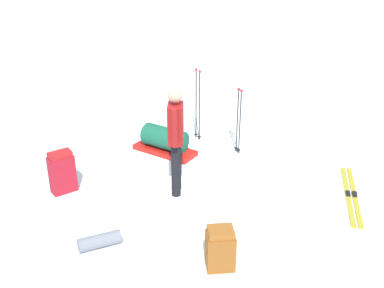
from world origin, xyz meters
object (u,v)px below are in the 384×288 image
at_px(ski_pair_near, 351,195).
at_px(sleeping_mat_rolled, 100,241).
at_px(ski_poles_planted_far, 198,101).
at_px(ski_poles_planted_near, 239,118).
at_px(skier_standing, 176,136).
at_px(gear_sled, 165,141).
at_px(backpack_bright, 62,172).
at_px(backpack_large_dark, 220,249).

distance_m(ski_pair_near, sleeping_mat_rolled, 3.86).
bearing_deg(ski_pair_near, ski_poles_planted_far, 35.23).
bearing_deg(sleeping_mat_rolled, ski_poles_planted_far, -32.93).
distance_m(ski_poles_planted_near, ski_poles_planted_far, 0.96).
height_order(skier_standing, ski_poles_planted_near, skier_standing).
distance_m(gear_sled, sleeping_mat_rolled, 2.89).
height_order(backpack_bright, ski_poles_planted_far, ski_poles_planted_far).
relative_size(ski_pair_near, ski_poles_planted_far, 1.23).
relative_size(skier_standing, gear_sled, 1.49).
height_order(ski_pair_near, sleeping_mat_rolled, sleeping_mat_rolled).
bearing_deg(ski_pair_near, sleeping_mat_rolled, 97.04).
bearing_deg(ski_pair_near, backpack_large_dark, 115.91).
bearing_deg(ski_pair_near, backpack_bright, 76.05).
bearing_deg(ski_poles_planted_far, gear_sled, 123.93).
bearing_deg(backpack_large_dark, ski_poles_planted_near, -20.94).
height_order(backpack_large_dark, sleeping_mat_rolled, backpack_large_dark).
distance_m(backpack_bright, ski_poles_planted_near, 3.18).
bearing_deg(ski_poles_planted_far, backpack_bright, 121.58).
bearing_deg(skier_standing, backpack_large_dark, -174.13).
bearing_deg(skier_standing, ski_poles_planted_far, -21.90).
bearing_deg(gear_sled, backpack_bright, 120.58).
bearing_deg(gear_sled, sleeping_mat_rolled, 153.90).
relative_size(ski_poles_planted_near, gear_sled, 1.07).
height_order(backpack_large_dark, ski_poles_planted_far, ski_poles_planted_far).
bearing_deg(ski_poles_planted_near, ski_pair_near, -145.68).
distance_m(skier_standing, backpack_large_dark, 2.00).
bearing_deg(ski_poles_planted_near, skier_standing, 130.67).
bearing_deg(backpack_bright, gear_sled, -59.42).
distance_m(ski_poles_planted_near, sleeping_mat_rolled, 3.51).
distance_m(ski_pair_near, backpack_large_dark, 2.70).
xyz_separation_m(ski_pair_near, ski_poles_planted_far, (2.61, 1.84, 0.75)).
xyz_separation_m(ski_poles_planted_near, ski_poles_planted_far, (0.76, 0.58, 0.09)).
relative_size(ski_pair_near, ski_poles_planted_near, 1.40).
distance_m(backpack_large_dark, ski_poles_planted_near, 3.26).
relative_size(ski_pair_near, sleeping_mat_rolled, 3.11).
distance_m(ski_poles_planted_far, sleeping_mat_rolled, 3.73).
bearing_deg(ski_poles_planted_near, backpack_bright, 104.14).
xyz_separation_m(backpack_bright, gear_sled, (1.04, -1.76, -0.11)).
height_order(ski_pair_near, gear_sled, gear_sled).
bearing_deg(backpack_large_dark, skier_standing, 5.87).
bearing_deg(gear_sled, ski_poles_planted_far, -56.07).
bearing_deg(ski_pair_near, skier_standing, 75.19).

